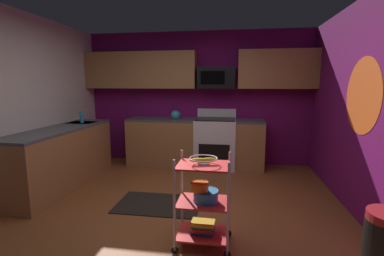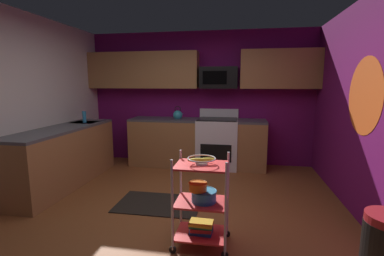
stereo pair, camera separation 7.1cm
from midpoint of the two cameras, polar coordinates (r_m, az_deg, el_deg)
name	(u,v)px [view 2 (the right image)]	position (r m, az deg, el deg)	size (l,w,h in m)	color
floor	(170,216)	(3.56, -3.96, -17.76)	(4.40, 4.80, 0.04)	brown
wall_back	(200,98)	(5.57, 1.96, 6.14)	(4.52, 0.06, 2.60)	#6B1156
wall_left	(1,106)	(4.32, -34.33, 3.70)	(0.06, 4.80, 2.60)	silver
wall_right	(382,113)	(3.41, 35.11, 2.61)	(0.06, 4.80, 2.60)	#6B1156
wall_flower_decal	(364,96)	(3.73, 32.49, 5.57)	(0.90, 0.90, 0.00)	#E5591E
counter_run	(143,148)	(4.97, -9.72, -4.10)	(3.50, 2.76, 0.92)	#9E6B3D
oven_range	(217,142)	(5.32, 5.64, -2.99)	(0.76, 0.65, 1.10)	white
upper_cabinets	(194,70)	(5.39, 0.75, 11.89)	(4.40, 0.33, 0.70)	#9E6B3D
microwave	(219,78)	(5.30, 5.93, 10.27)	(0.70, 0.39, 0.40)	black
rolling_cart	(201,202)	(2.78, 2.70, -15.00)	(0.56, 0.40, 0.91)	silver
fruit_bowl	(202,160)	(2.64, 2.77, -6.56)	(0.27, 0.27, 0.07)	silver
mixing_bowl_large	(204,196)	(2.75, 3.23, -13.75)	(0.25, 0.25, 0.11)	#338CBF
mixing_bowl_small	(198,186)	(2.70, 2.00, -11.92)	(0.18, 0.18, 0.08)	orange
book_stack	(201,227)	(2.90, 2.66, -19.75)	(0.24, 0.18, 0.12)	#1E4C8C
kettle	(178,115)	(5.34, -2.57, 2.74)	(0.21, 0.18, 0.26)	teal
dish_soap_bottle	(84,117)	(5.14, -20.98, 2.16)	(0.06, 0.06, 0.20)	#2D8CBF
floor_rug	(159,204)	(3.84, -6.33, -15.28)	(1.10, 0.70, 0.01)	black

